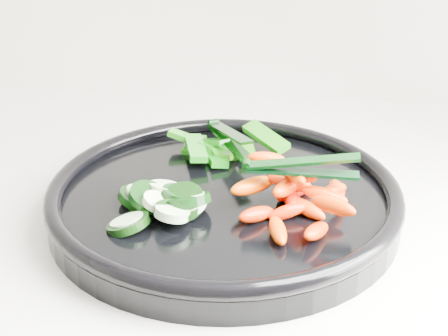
# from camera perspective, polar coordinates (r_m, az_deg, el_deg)

# --- Properties ---
(veggie_tray) EXTENTS (0.49, 0.49, 0.04)m
(veggie_tray) POSITION_cam_1_polar(r_m,az_deg,el_deg) (0.67, 0.00, -2.69)
(veggie_tray) COLOR black
(veggie_tray) RESTS_ON counter
(cucumber_pile) EXTENTS (0.11, 0.11, 0.04)m
(cucumber_pile) POSITION_cam_1_polar(r_m,az_deg,el_deg) (0.63, -5.81, -3.07)
(cucumber_pile) COLOR black
(cucumber_pile) RESTS_ON veggie_tray
(carrot_pile) EXTENTS (0.13, 0.14, 0.05)m
(carrot_pile) POSITION_cam_1_polar(r_m,az_deg,el_deg) (0.63, 6.51, -2.50)
(carrot_pile) COLOR #E83200
(carrot_pile) RESTS_ON veggie_tray
(pepper_pile) EXTENTS (0.15, 0.11, 0.04)m
(pepper_pile) POSITION_cam_1_polar(r_m,az_deg,el_deg) (0.75, 0.01, 1.87)
(pepper_pile) COLOR #25710A
(pepper_pile) RESTS_ON veggie_tray
(tong_carrot) EXTENTS (0.11, 0.02, 0.02)m
(tong_carrot) POSITION_cam_1_polar(r_m,az_deg,el_deg) (0.61, 6.84, 0.13)
(tong_carrot) COLOR black
(tong_carrot) RESTS_ON carrot_pile
(tong_pepper) EXTENTS (0.06, 0.11, 0.02)m
(tong_pepper) POSITION_cam_1_polar(r_m,az_deg,el_deg) (0.74, 0.38, 2.95)
(tong_pepper) COLOR black
(tong_pepper) RESTS_ON pepper_pile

